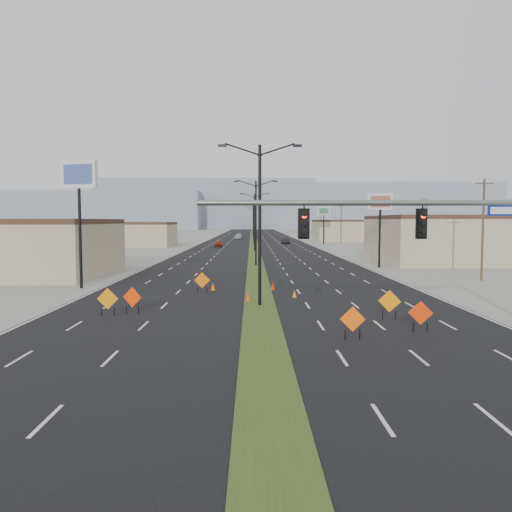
{
  "coord_description": "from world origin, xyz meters",
  "views": [
    {
      "loc": [
        -0.51,
        -19.02,
        5.37
      ],
      "look_at": [
        -0.24,
        11.18,
        3.2
      ],
      "focal_mm": 35.0,
      "sensor_mm": 36.0,
      "label": 1
    }
  ],
  "objects_px": {
    "streetlight_1": "(256,220)",
    "cone_1": "(248,297)",
    "streetlight_3": "(254,220)",
    "cone_3": "(213,286)",
    "pole_sign_east_near": "(380,208)",
    "construction_sign_0": "(108,300)",
    "pole_sign_west": "(79,184)",
    "construction_sign_1": "(132,298)",
    "construction_sign_5": "(389,302)",
    "car_left": "(218,244)",
    "streetlight_5": "(253,220)",
    "cone_2": "(273,286)",
    "streetlight_2": "(255,220)",
    "cone_0": "(294,294)",
    "car_far": "(238,237)",
    "construction_sign_3": "(353,320)",
    "car_mid": "(285,241)",
    "streetlight_0": "(260,219)",
    "construction_sign_4": "(421,314)",
    "streetlight_6": "(253,220)",
    "streetlight_4": "(253,220)",
    "signal_mast": "(466,234)",
    "pole_sign_east_far": "(324,214)",
    "construction_sign_2": "(202,281)"
  },
  "relations": [
    {
      "from": "construction_sign_0",
      "to": "construction_sign_5",
      "type": "bearing_deg",
      "value": -1.26
    },
    {
      "from": "cone_3",
      "to": "pole_sign_east_near",
      "type": "height_order",
      "value": "pole_sign_east_near"
    },
    {
      "from": "cone_0",
      "to": "car_left",
      "type": "bearing_deg",
      "value": 98.32
    },
    {
      "from": "signal_mast",
      "to": "cone_1",
      "type": "bearing_deg",
      "value": 128.73
    },
    {
      "from": "streetlight_1",
      "to": "car_mid",
      "type": "xyz_separation_m",
      "value": [
        7.23,
        54.58,
        -4.77
      ]
    },
    {
      "from": "construction_sign_5",
      "to": "car_left",
      "type": "bearing_deg",
      "value": 122.14
    },
    {
      "from": "streetlight_0",
      "to": "cone_1",
      "type": "height_order",
      "value": "streetlight_0"
    },
    {
      "from": "car_mid",
      "to": "streetlight_1",
      "type": "bearing_deg",
      "value": -105.13
    },
    {
      "from": "car_far",
      "to": "construction_sign_5",
      "type": "height_order",
      "value": "construction_sign_5"
    },
    {
      "from": "streetlight_6",
      "to": "construction_sign_4",
      "type": "height_order",
      "value": "streetlight_6"
    },
    {
      "from": "cone_1",
      "to": "cone_2",
      "type": "height_order",
      "value": "cone_1"
    },
    {
      "from": "streetlight_4",
      "to": "cone_1",
      "type": "distance_m",
      "value": 110.52
    },
    {
      "from": "streetlight_1",
      "to": "cone_1",
      "type": "bearing_deg",
      "value": -91.62
    },
    {
      "from": "car_far",
      "to": "construction_sign_1",
      "type": "relative_size",
      "value": 3.32
    },
    {
      "from": "streetlight_3",
      "to": "cone_3",
      "type": "bearing_deg",
      "value": -92.58
    },
    {
      "from": "construction_sign_0",
      "to": "pole_sign_west",
      "type": "height_order",
      "value": "pole_sign_west"
    },
    {
      "from": "cone_1",
      "to": "cone_2",
      "type": "relative_size",
      "value": 1.0
    },
    {
      "from": "streetlight_3",
      "to": "streetlight_2",
      "type": "bearing_deg",
      "value": -90.0
    },
    {
      "from": "streetlight_3",
      "to": "construction_sign_4",
      "type": "bearing_deg",
      "value": -85.28
    },
    {
      "from": "construction_sign_2",
      "to": "cone_2",
      "type": "xyz_separation_m",
      "value": [
        5.29,
        1.6,
        -0.61
      ]
    },
    {
      "from": "streetlight_6",
      "to": "construction_sign_4",
      "type": "xyz_separation_m",
      "value": [
        7.56,
        -175.56,
        -4.52
      ]
    },
    {
      "from": "streetlight_0",
      "to": "car_far",
      "type": "height_order",
      "value": "streetlight_0"
    },
    {
      "from": "streetlight_2",
      "to": "construction_sign_2",
      "type": "bearing_deg",
      "value": -94.7
    },
    {
      "from": "streetlight_5",
      "to": "construction_sign_5",
      "type": "height_order",
      "value": "streetlight_5"
    },
    {
      "from": "signal_mast",
      "to": "streetlight_3",
      "type": "xyz_separation_m",
      "value": [
        -8.56,
        94.0,
        0.63
      ]
    },
    {
      "from": "car_left",
      "to": "cone_2",
      "type": "relative_size",
      "value": 6.27
    },
    {
      "from": "streetlight_1",
      "to": "construction_sign_1",
      "type": "xyz_separation_m",
      "value": [
        -7.34,
        -30.73,
        -4.5
      ]
    },
    {
      "from": "construction_sign_4",
      "to": "pole_sign_east_far",
      "type": "relative_size",
      "value": 0.18
    },
    {
      "from": "construction_sign_1",
      "to": "cone_3",
      "type": "relative_size",
      "value": 2.51
    },
    {
      "from": "streetlight_6",
      "to": "cone_1",
      "type": "relative_size",
      "value": 16.77
    },
    {
      "from": "cone_3",
      "to": "car_left",
      "type": "bearing_deg",
      "value": 93.4
    },
    {
      "from": "streetlight_1",
      "to": "streetlight_3",
      "type": "distance_m",
      "value": 56.0
    },
    {
      "from": "car_mid",
      "to": "cone_1",
      "type": "height_order",
      "value": "car_mid"
    },
    {
      "from": "streetlight_3",
      "to": "construction_sign_1",
      "type": "relative_size",
      "value": 6.41
    },
    {
      "from": "car_far",
      "to": "pole_sign_east_near",
      "type": "distance_m",
      "value": 87.31
    },
    {
      "from": "cone_1",
      "to": "pole_sign_east_near",
      "type": "relative_size",
      "value": 0.07
    },
    {
      "from": "streetlight_6",
      "to": "streetlight_5",
      "type": "bearing_deg",
      "value": -90.0
    },
    {
      "from": "construction_sign_5",
      "to": "cone_2",
      "type": "relative_size",
      "value": 2.71
    },
    {
      "from": "streetlight_0",
      "to": "streetlight_3",
      "type": "bearing_deg",
      "value": 90.0
    },
    {
      "from": "streetlight_3",
      "to": "streetlight_5",
      "type": "height_order",
      "value": "same"
    },
    {
      "from": "construction_sign_5",
      "to": "cone_0",
      "type": "bearing_deg",
      "value": 141.38
    },
    {
      "from": "streetlight_1",
      "to": "car_mid",
      "type": "bearing_deg",
      "value": 82.46
    },
    {
      "from": "construction_sign_0",
      "to": "cone_0",
      "type": "relative_size",
      "value": 3.01
    },
    {
      "from": "construction_sign_4",
      "to": "cone_0",
      "type": "distance_m",
      "value": 12.0
    },
    {
      "from": "streetlight_1",
      "to": "pole_sign_east_near",
      "type": "bearing_deg",
      "value": -10.98
    },
    {
      "from": "car_far",
      "to": "construction_sign_3",
      "type": "relative_size",
      "value": 3.43
    },
    {
      "from": "car_mid",
      "to": "cone_0",
      "type": "distance_m",
      "value": 79.43
    },
    {
      "from": "construction_sign_0",
      "to": "streetlight_6",
      "type": "bearing_deg",
      "value": 89.76
    },
    {
      "from": "cone_0",
      "to": "pole_sign_east_near",
      "type": "distance_m",
      "value": 25.67
    },
    {
      "from": "pole_sign_west",
      "to": "pole_sign_east_near",
      "type": "distance_m",
      "value": 32.79
    }
  ]
}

